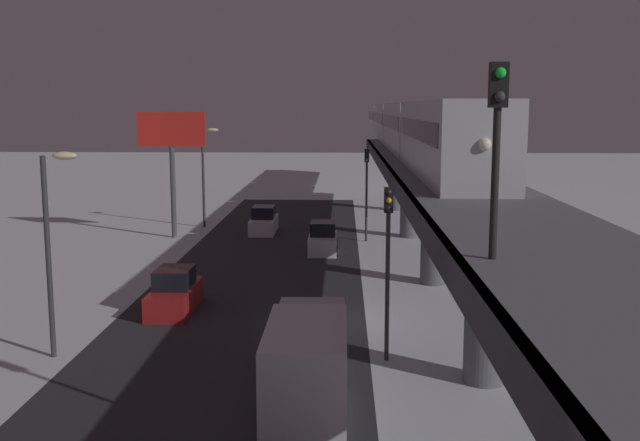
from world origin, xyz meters
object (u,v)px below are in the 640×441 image
Objects in this scene: rail_signal at (497,126)px; traffic_light_near at (388,248)px; sedan_white_2 at (264,222)px; box_truck at (308,362)px; traffic_light_mid at (367,181)px; sedan_white at (323,240)px; sedan_red at (175,293)px; commercial_billboard at (172,142)px; subway_train at (401,123)px.

rail_signal is 0.62× the size of traffic_light_near.
box_truck is (-4.80, 31.63, 0.55)m from sedan_white_2.
sedan_white is at bearing 54.22° from traffic_light_mid.
rail_signal is at bearing -82.04° from sedan_white.
commercial_billboard is at bearing -76.96° from sedan_red.
sedan_white is 0.89× the size of sedan_white_2.
sedan_red is 11.80m from traffic_light_near.
commercial_billboard is at bearing 32.46° from subway_train.
commercial_billboard reaches higher than sedan_white_2.
sedan_red is 20.47m from traffic_light_mid.
subway_train is 8.32× the size of commercial_billboard.
commercial_billboard reaches higher than sedan_red.
subway_train is 18.52× the size of rail_signal.
subway_train is 12.72m from traffic_light_mid.
traffic_light_mid reaches higher than sedan_white.
sedan_red is (1.80, 21.20, 0.00)m from sedan_white_2.
box_truck reaches higher than sedan_red.
sedan_red is 12.36m from box_truck.
traffic_light_mid is (-9.30, -17.92, 3.40)m from sedan_red.
subway_train is 32.96m from sedan_red.
subway_train is at bearing -141.55° from sedan_white_2.
traffic_light_near is (-2.90, 20.32, 3.41)m from sedan_white.
sedan_white_2 is at bearing -74.81° from traffic_light_near.
commercial_billboard is (15.16, -36.33, -2.00)m from rail_signal.
traffic_light_near is 28.95m from commercial_billboard.
traffic_light_mid is at bearing 74.91° from subway_train.
box_truck is 28.62m from traffic_light_mid.
traffic_light_mid is at bearing -90.00° from traffic_light_near.
commercial_billboard is (13.69, -1.03, 2.63)m from traffic_light_mid.
commercial_billboard is (13.69, -25.37, 2.63)m from traffic_light_near.
subway_train reaches higher than box_truck.
subway_train is at bearing 68.96° from sedan_white.
sedan_red is 0.71× the size of traffic_light_near.
sedan_white_2 is (8.97, -38.58, -8.03)m from rail_signal.
subway_train is at bearing -112.80° from sedan_red.
traffic_light_near is (-7.50, 27.63, 3.40)m from sedan_white_2.
sedan_red is at bearing -34.64° from traffic_light_near.
traffic_light_mid reaches higher than sedan_red.
traffic_light_mid is at bearing -95.44° from box_truck.
sedan_red is at bearing 67.20° from subway_train.
rail_signal is 0.62× the size of traffic_light_mid.
sedan_white is at bearing 122.19° from sedan_white_2.
box_truck is at bearing 84.56° from traffic_light_mid.
traffic_light_near is at bearing 118.34° from commercial_billboard.
sedan_red is 0.71× the size of traffic_light_mid.
sedan_white is 6.02m from traffic_light_mid.
box_truck reaches higher than sedan_white_2.
traffic_light_near is at bearing 105.19° from sedan_white_2.
rail_signal is at bearing 112.65° from commercial_billboard.
traffic_light_mid is 0.72× the size of commercial_billboard.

